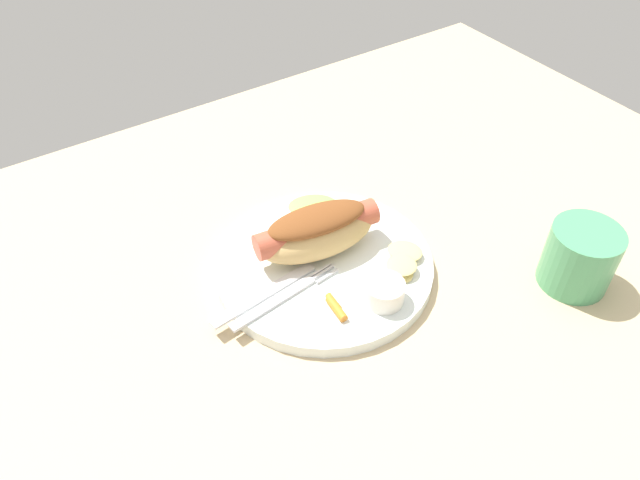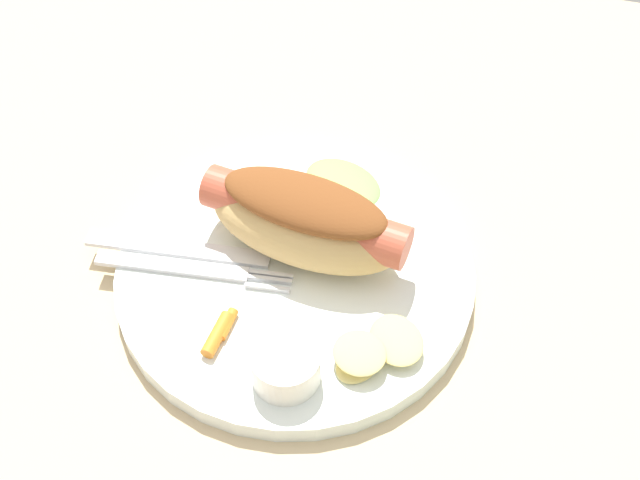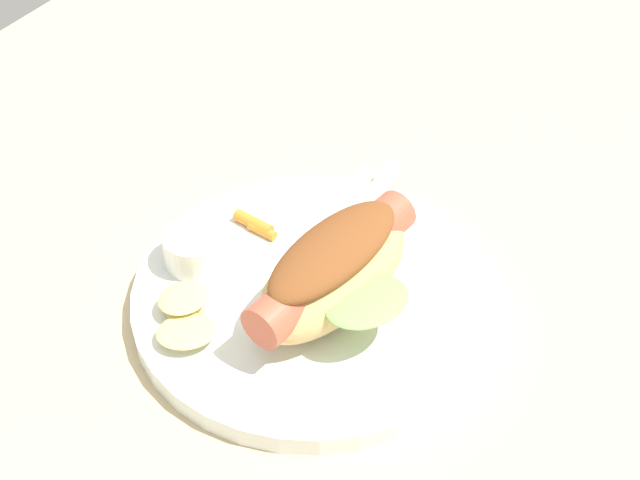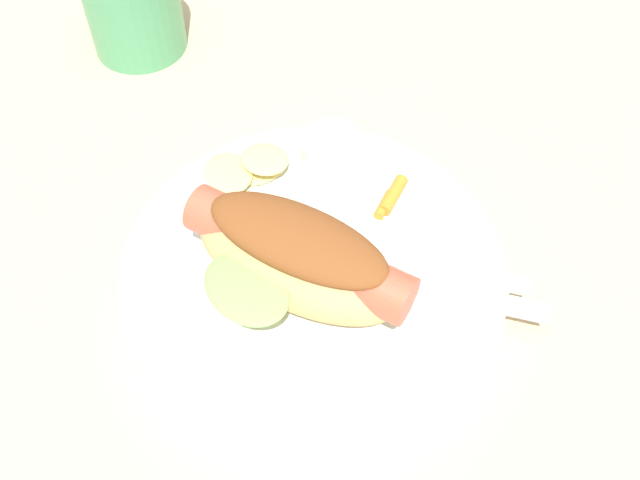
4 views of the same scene
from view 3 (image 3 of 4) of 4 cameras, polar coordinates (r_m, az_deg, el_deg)
ground_plane at (r=68.52cm, az=-3.18°, el=-4.71°), size 120.00×90.00×1.80cm
plate at (r=67.46cm, az=-0.46°, el=-3.48°), size 25.91×25.91×1.60cm
hot_dog at (r=63.74cm, az=0.84°, el=-1.83°), size 15.44×11.17×6.04cm
sauce_ramekin at (r=68.79cm, az=-7.48°, el=-0.32°), size 4.50×4.50×2.62cm
fork at (r=72.13cm, az=0.83°, el=1.37°), size 14.42×2.93×0.40cm
knife at (r=72.51cm, az=2.53°, el=1.57°), size 13.79×2.92×0.36cm
chips_pile at (r=64.89cm, az=-8.24°, el=-4.47°), size 6.99×6.90×1.57cm
carrot_garnish at (r=71.27cm, az=-3.91°, el=0.91°), size 1.36×3.89×0.95cm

